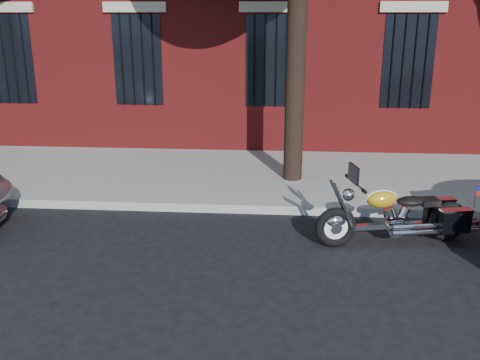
{
  "coord_description": "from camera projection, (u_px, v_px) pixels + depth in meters",
  "views": [
    {
      "loc": [
        0.23,
        -7.07,
        3.21
      ],
      "look_at": [
        -0.36,
        0.8,
        0.75
      ],
      "focal_mm": 40.0,
      "sensor_mm": 36.0,
      "label": 1
    }
  ],
  "objects": [
    {
      "name": "curb",
      "position": [
        264.0,
        208.0,
        8.99
      ],
      "size": [
        40.0,
        0.16,
        0.15
      ],
      "primitive_type": "cube",
      "color": "gray",
      "rests_on": "ground"
    },
    {
      "name": "ground",
      "position": [
        261.0,
        247.0,
        7.7
      ],
      "size": [
        120.0,
        120.0,
        0.0
      ],
      "primitive_type": "plane",
      "color": "black",
      "rests_on": "ground"
    },
    {
      "name": "sidewalk",
      "position": [
        267.0,
        176.0,
        10.78
      ],
      "size": [
        40.0,
        3.6,
        0.15
      ],
      "primitive_type": "cube",
      "color": "gray",
      "rests_on": "ground"
    },
    {
      "name": "motorcycle",
      "position": [
        401.0,
        217.0,
        7.69
      ],
      "size": [
        2.42,
        0.99,
        1.21
      ],
      "rotation": [
        0.0,
        0.0,
        0.21
      ],
      "color": "black",
      "rests_on": "ground"
    }
  ]
}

